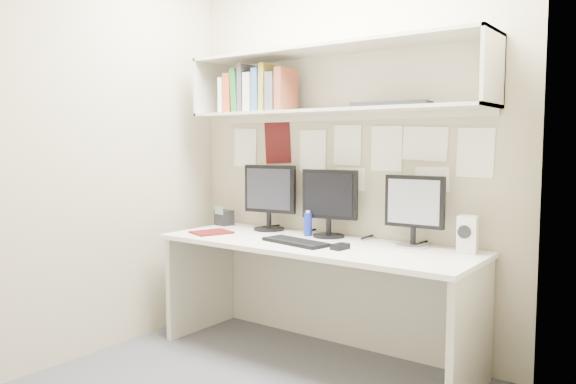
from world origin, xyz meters
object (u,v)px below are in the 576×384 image
Objects in this scene: desk at (315,300)px; keyboard at (296,242)px; speaker at (467,234)px; monitor_left at (270,195)px; desk_phone at (224,217)px; monitor_right at (414,207)px; maroon_notebook at (212,232)px; monitor_center at (330,200)px.

desk is 4.54× the size of keyboard.
desk is at bearing -176.09° from speaker.
desk_phone is at bearing 173.79° from monitor_left.
monitor_left is 3.11× the size of desk_phone.
speaker is (0.93, 0.32, 0.09)m from keyboard.
monitor_right is (1.07, 0.00, -0.02)m from monitor_left.
desk_phone reaches higher than maroon_notebook.
maroon_notebook is (-0.75, -0.13, 0.37)m from desk.
desk is 9.67× the size of speaker.
maroon_notebook is at bearing -170.11° from desk.
keyboard is at bearing -120.71° from desk.
monitor_center is 1.77× the size of maroon_notebook.
monitor_center is 0.58m from monitor_right.
desk_phone is at bearing 170.42° from speaker.
monitor_left is 0.61m from keyboard.
monitor_left is 1.39m from speaker.
desk_phone reaches higher than keyboard.
keyboard is 3.03× the size of desk_phone.
monitor_center is 0.83m from maroon_notebook.
desk is 4.61× the size of monitor_center.
speaker is (0.32, -0.01, -0.13)m from monitor_right.
monitor_right is 0.73m from keyboard.
monitor_center reaches higher than maroon_notebook.
monitor_left is 1.07m from monitor_right.
monitor_right is 1.36m from maroon_notebook.
monitor_left is 1.04× the size of monitor_center.
desk is 13.75× the size of desk_phone.
keyboard is at bearing -44.55° from monitor_left.
monitor_left is 1.85× the size of maroon_notebook.
monitor_left reaches higher than monitor_center.
monitor_right reaches higher than maroon_notebook.
keyboard is 0.68m from maroon_notebook.
monitor_right is at bearing -9.72° from monitor_center.
speaker is at bearing -8.84° from monitor_left.
monitor_center is 0.92m from desk_phone.
monitor_left is at bearing 157.27° from desk.
monitor_center reaches higher than desk.
keyboard is 0.99m from speaker.
monitor_left reaches higher than keyboard.
desk_phone is (-0.94, 0.20, 0.42)m from desk.
desk is at bearing -1.95° from desk_phone.
desk is 0.84m from monitor_right.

